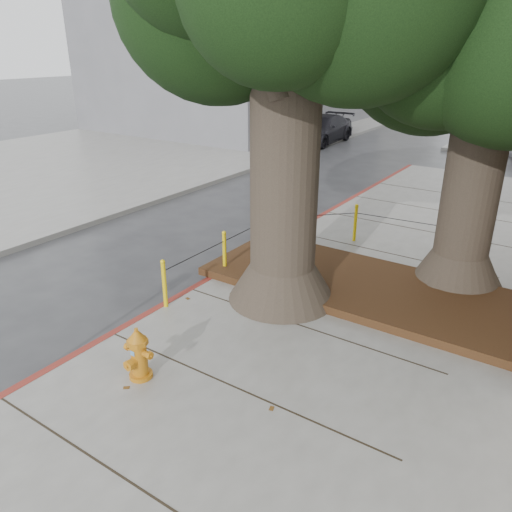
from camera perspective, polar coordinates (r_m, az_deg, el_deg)
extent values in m
plane|color=#28282B|center=(7.70, -5.94, -14.10)|extent=(140.00, 140.00, 0.00)
cube|color=slate|center=(23.68, -16.87, 10.92)|extent=(14.00, 60.00, 0.15)
cube|color=maroon|center=(10.40, -5.66, -3.10)|extent=(0.14, 26.00, 0.16)
cube|color=black|center=(10.10, 12.38, -3.42)|extent=(6.40, 2.60, 0.16)
cube|color=slate|center=(32.77, -1.62, 25.35)|extent=(12.00, 16.00, 12.00)
cube|color=silver|center=(53.98, 12.35, 25.54)|extent=(12.00, 18.00, 15.00)
cone|color=#4C3F33|center=(9.47, 3.00, -2.89)|extent=(2.04, 2.04, 0.70)
cylinder|color=#4C3F33|center=(8.78, 3.27, 9.12)|extent=(1.20, 1.20, 4.22)
cone|color=#4C3F33|center=(10.80, 22.04, -1.27)|extent=(1.77, 1.77, 0.70)
cylinder|color=#4C3F33|center=(10.24, 23.54, 8.06)|extent=(1.04, 1.04, 3.84)
cylinder|color=yellow|center=(9.26, -10.42, -3.22)|extent=(0.08, 0.08, 0.90)
sphere|color=yellow|center=(9.07, -10.62, -0.67)|extent=(0.09, 0.09, 0.09)
cylinder|color=yellow|center=(10.48, -3.62, 0.33)|extent=(0.08, 0.08, 0.90)
sphere|color=yellow|center=(10.32, -3.68, 2.64)|extent=(0.09, 0.09, 0.09)
cylinder|color=yellow|center=(11.85, 1.69, 3.10)|extent=(0.08, 0.08, 0.90)
sphere|color=yellow|center=(11.71, 1.72, 5.18)|extent=(0.09, 0.09, 0.09)
cylinder|color=yellow|center=(12.47, 11.28, 3.67)|extent=(0.08, 0.08, 0.90)
sphere|color=yellow|center=(12.33, 11.44, 5.64)|extent=(0.09, 0.09, 0.09)
cylinder|color=yellow|center=(12.04, 21.27, 1.81)|extent=(0.08, 0.08, 0.90)
sphere|color=yellow|center=(11.90, 21.58, 3.83)|extent=(0.09, 0.09, 0.09)
cylinder|color=black|center=(9.74, -6.88, 0.11)|extent=(0.02, 1.80, 0.02)
cylinder|color=black|center=(11.06, -0.81, 3.11)|extent=(0.02, 1.80, 0.02)
cylinder|color=black|center=(12.03, 6.66, 4.62)|extent=(1.51, 1.51, 0.02)
cylinder|color=black|center=(12.12, 16.33, 3.97)|extent=(2.20, 0.22, 0.02)
cylinder|color=orange|center=(7.67, -13.00, -13.09)|extent=(0.35, 0.35, 0.06)
cylinder|color=orange|center=(7.51, -13.19, -11.32)|extent=(0.24, 0.24, 0.53)
cylinder|color=orange|center=(7.36, -13.39, -9.54)|extent=(0.32, 0.32, 0.07)
cone|color=orange|center=(7.31, -13.46, -8.87)|extent=(0.30, 0.30, 0.15)
cylinder|color=orange|center=(7.26, -13.53, -8.23)|extent=(0.06, 0.06, 0.05)
cylinder|color=orange|center=(7.53, -14.04, -10.16)|extent=(0.15, 0.10, 0.10)
cylinder|color=orange|center=(7.36, -12.51, -10.86)|extent=(0.15, 0.10, 0.10)
cylinder|color=orange|center=(7.44, -13.89, -11.75)|extent=(0.14, 0.15, 0.14)
cube|color=#5999D8|center=(7.36, -13.96, -10.77)|extent=(0.07, 0.01, 0.07)
imported|color=black|center=(26.40, 7.54, 14.16)|extent=(1.99, 4.69, 1.35)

